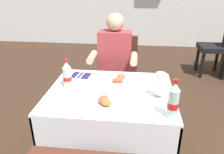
% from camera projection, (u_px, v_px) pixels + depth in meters
% --- Properties ---
extents(main_dining_table, '(1.02, 0.83, 0.74)m').
position_uv_depth(main_dining_table, '(111.00, 109.00, 1.89)').
color(main_dining_table, white).
rests_on(main_dining_table, ground).
extents(chair_far_diner_seat, '(0.44, 0.50, 0.97)m').
position_uv_depth(chair_far_diner_seat, '(119.00, 73.00, 2.62)').
color(chair_far_diner_seat, '#4C2319').
rests_on(chair_far_diner_seat, ground).
extents(seated_diner_far, '(0.50, 0.46, 1.26)m').
position_uv_depth(seated_diner_far, '(114.00, 64.00, 2.46)').
color(seated_diner_far, '#282D42').
rests_on(seated_diner_far, ground).
extents(plate_near_camera, '(0.22, 0.22, 0.07)m').
position_uv_depth(plate_near_camera, '(105.00, 102.00, 1.60)').
color(plate_near_camera, white).
rests_on(plate_near_camera, main_dining_table).
extents(plate_far_diner, '(0.24, 0.24, 0.06)m').
position_uv_depth(plate_far_diner, '(120.00, 80.00, 1.96)').
color(plate_far_diner, white).
rests_on(plate_far_diner, main_dining_table).
extents(beer_glass_left, '(0.07, 0.07, 0.21)m').
position_uv_depth(beer_glass_left, '(160.00, 85.00, 1.67)').
color(beer_glass_left, white).
rests_on(beer_glass_left, main_dining_table).
extents(cola_bottle_primary, '(0.07, 0.07, 0.27)m').
position_uv_depth(cola_bottle_primary, '(173.00, 101.00, 1.42)').
color(cola_bottle_primary, silver).
rests_on(cola_bottle_primary, main_dining_table).
extents(cola_bottle_secondary, '(0.07, 0.07, 0.25)m').
position_uv_depth(cola_bottle_secondary, '(67.00, 75.00, 1.83)').
color(cola_bottle_secondary, silver).
rests_on(cola_bottle_secondary, main_dining_table).
extents(napkin_cutlery_set, '(0.18, 0.19, 0.01)m').
position_uv_depth(napkin_cutlery_set, '(81.00, 75.00, 2.09)').
color(napkin_cutlery_set, '#231E4C').
rests_on(napkin_cutlery_set, main_dining_table).
extents(background_chair_left, '(0.50, 0.44, 0.97)m').
position_uv_depth(background_chair_left, '(218.00, 44.00, 3.77)').
color(background_chair_left, black).
rests_on(background_chair_left, ground).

